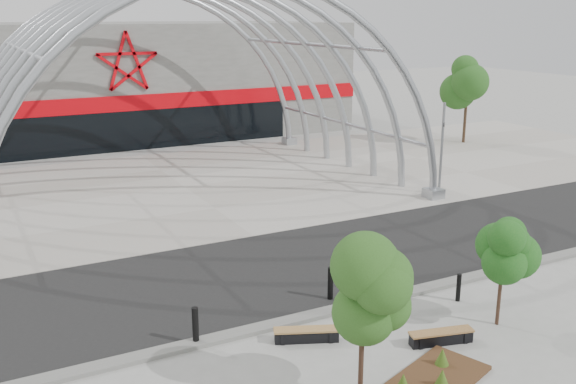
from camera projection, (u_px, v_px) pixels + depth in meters
The scene contains 17 objects.
ground at pixel (348, 304), 19.68m from camera, with size 140.00×140.00×0.00m, color gray.
road at pixel (295, 266), 22.66m from camera, with size 140.00×7.00×0.02m, color black.
forecourt at pixel (185, 187), 32.92m from camera, with size 60.00×17.00×0.04m, color #A6A095.
kerb at pixel (353, 306), 19.45m from camera, with size 60.00×0.50×0.12m, color slate.
arena_building at pixel (103, 79), 47.19m from camera, with size 34.00×15.24×8.00m.
vault_canopy at pixel (185, 187), 32.92m from camera, with size 20.80×15.80×20.36m.
signal_pole at pixel (442, 147), 31.10m from camera, with size 0.19×0.64×4.54m.
street_tree_0 at pixel (363, 292), 14.16m from camera, with size 1.64×1.64×3.73m.
street_tree_1 at pixel (504, 251), 17.82m from camera, with size 1.32×1.32×3.13m.
bench_0 at pixel (306, 335), 17.42m from camera, with size 1.80×1.06×0.37m.
bench_1 at pixel (441, 337), 17.29m from camera, with size 1.83×0.81×0.37m.
bollard_0 at pixel (195, 326), 17.15m from camera, with size 0.17×0.17×1.08m, color black.
bollard_1 at pixel (330, 283), 19.88m from camera, with size 0.17×0.17×1.07m, color black.
bollard_2 at pixel (391, 295), 19.04m from camera, with size 0.17×0.17×1.06m, color black.
bollard_3 at pixel (459, 288), 19.81m from camera, with size 0.14×0.14×0.89m, color black.
bollard_4 at pixel (404, 273), 20.96m from camera, with size 0.14×0.14×0.88m, color black.
bg_tree_1 at pixel (468, 81), 43.27m from camera, with size 2.70×2.70×5.91m.
Camera 1 is at (-9.97, -15.14, 8.60)m, focal length 40.00 mm.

